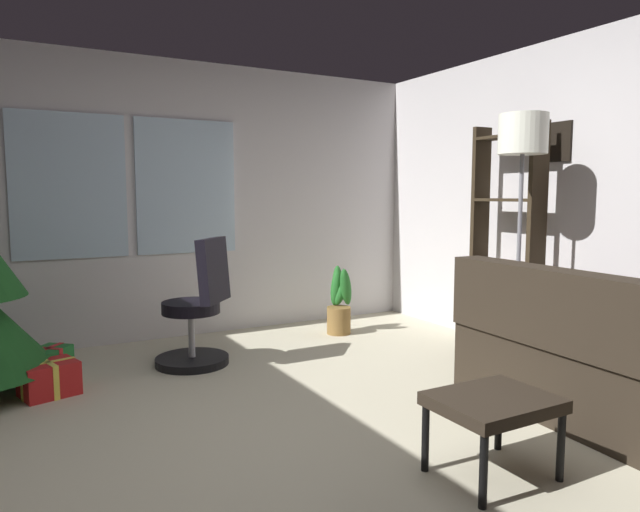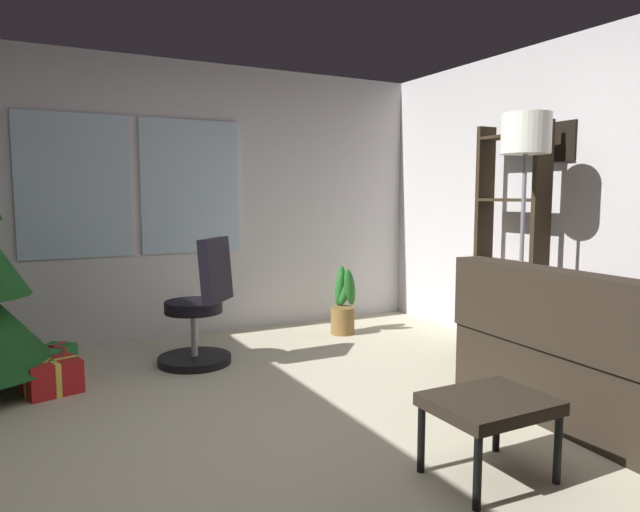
{
  "view_description": "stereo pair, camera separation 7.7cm",
  "coord_description": "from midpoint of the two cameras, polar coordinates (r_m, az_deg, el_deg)",
  "views": [
    {
      "loc": [
        -1.33,
        -2.44,
        1.31
      ],
      "look_at": [
        0.4,
        0.7,
        0.92
      ],
      "focal_mm": 32.02,
      "sensor_mm": 36.0,
      "label": 1
    },
    {
      "loc": [
        -1.26,
        -2.48,
        1.31
      ],
      "look_at": [
        0.4,
        0.7,
        0.92
      ],
      "focal_mm": 32.02,
      "sensor_mm": 36.0,
      "label": 2
    }
  ],
  "objects": [
    {
      "name": "footstool",
      "position": [
        2.82,
        16.15,
        -14.26
      ],
      "size": [
        0.54,
        0.43,
        0.38
      ],
      "color": "black",
      "rests_on": "ground_plane"
    },
    {
      "name": "ground_plane",
      "position": [
        3.09,
        -1.02,
        -19.85
      ],
      "size": [
        4.9,
        5.43,
        0.1
      ],
      "primitive_type": "cube",
      "color": "beige"
    },
    {
      "name": "wall_right_with_frames",
      "position": [
        4.52,
        28.32,
        4.75
      ],
      "size": [
        0.12,
        5.43,
        2.5
      ],
      "color": "silver",
      "rests_on": "ground_plane"
    },
    {
      "name": "gift_box_red",
      "position": [
        4.21,
        -25.94,
        -10.98
      ],
      "size": [
        0.39,
        0.34,
        0.23
      ],
      "color": "red",
      "rests_on": "ground_plane"
    },
    {
      "name": "wall_back_with_windows",
      "position": [
        5.37,
        -15.19,
        5.42
      ],
      "size": [
        4.9,
        0.12,
        2.5
      ],
      "color": "silver",
      "rests_on": "ground_plane"
    },
    {
      "name": "bookshelf",
      "position": [
        4.88,
        17.63,
        0.04
      ],
      "size": [
        0.18,
        0.64,
        1.87
      ],
      "color": "#2F2417",
      "rests_on": "ground_plane"
    },
    {
      "name": "gift_box_green",
      "position": [
        4.49,
        -25.94,
        -9.8
      ],
      "size": [
        0.34,
        0.35,
        0.25
      ],
      "color": "#1E722D",
      "rests_on": "ground_plane"
    },
    {
      "name": "floor_lamp",
      "position": [
        4.32,
        19.09,
        9.5
      ],
      "size": [
        0.34,
        0.34,
        1.87
      ],
      "color": "slate",
      "rests_on": "ground_plane"
    },
    {
      "name": "potted_plant",
      "position": [
        5.41,
        1.56,
        -4.73
      ],
      "size": [
        0.29,
        0.29,
        0.64
      ],
      "color": "brown",
      "rests_on": "ground_plane"
    },
    {
      "name": "office_chair",
      "position": [
        4.49,
        -12.59,
        -5.91
      ],
      "size": [
        0.6,
        0.59,
        0.98
      ],
      "color": "black",
      "rests_on": "ground_plane"
    }
  ]
}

